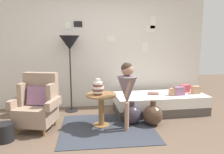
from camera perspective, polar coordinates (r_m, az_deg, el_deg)
name	(u,v)px	position (r m, az deg, el deg)	size (l,w,h in m)	color
ground_plane	(109,143)	(3.40, -0.70, -17.13)	(12.00, 12.00, 0.00)	brown
gallery_wall	(101,50)	(4.98, -3.04, 7.05)	(4.80, 0.12, 2.60)	silver
rug	(108,128)	(3.89, -1.15, -13.42)	(1.62, 1.43, 0.01)	#333842
armchair	(38,104)	(3.99, -19.10, -6.77)	(0.85, 0.72, 0.97)	#9E7042
daybed	(160,103)	(4.75, 12.56, -6.82)	(1.93, 0.89, 0.40)	#4C4742
pillow_head	(196,90)	(4.95, 21.30, -3.20)	(0.16, 0.12, 0.17)	tan
pillow_mid	(185,88)	(5.01, 18.82, -2.89)	(0.18, 0.12, 0.17)	#D64C56
pillow_back	(179,91)	(4.70, 17.34, -3.57)	(0.22, 0.12, 0.18)	gray
pillow_extra	(174,92)	(4.67, 16.16, -3.78)	(0.20, 0.12, 0.15)	tan
side_table	(101,104)	(3.88, -2.86, -7.03)	(0.54, 0.54, 0.59)	olive
vase_striped	(98,88)	(3.77, -3.73, -2.94)	(0.21, 0.21, 0.29)	brown
floor_lamp	(70,45)	(4.63, -11.17, 8.19)	(0.42, 0.42, 1.63)	black
person_child	(127,87)	(3.63, 4.04, -2.71)	(0.34, 0.34, 1.17)	#A37A60
book_on_daybed	(153,94)	(4.67, 10.87, -4.32)	(0.22, 0.16, 0.03)	brown
demijohn_near	(132,114)	(4.06, 5.29, -9.84)	(0.34, 0.34, 0.43)	#332D38
demijohn_far	(153,115)	(4.06, 10.73, -9.79)	(0.37, 0.37, 0.45)	#473323
magazine_basket	(4,132)	(3.78, -26.61, -12.99)	(0.28, 0.28, 0.28)	black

